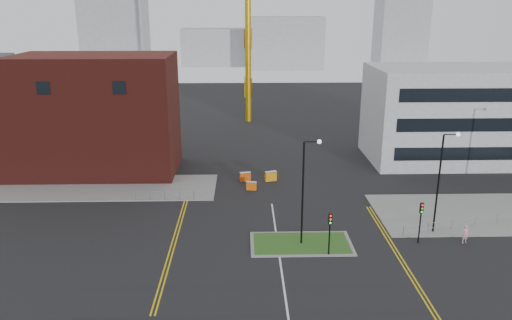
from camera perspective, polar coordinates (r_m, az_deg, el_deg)
The scene contains 26 objects.
ground at distance 35.95m, azimuth 3.37°, elevation -15.37°, with size 200.00×200.00×0.00m, color black.
pavement_left at distance 58.22m, azimuth -18.56°, elevation -3.04°, with size 28.00×8.00×0.12m, color slate.
pavement_right at distance 54.19m, azimuth 26.04°, elevation -5.45°, with size 24.00×10.00×0.12m, color slate.
island_kerb at distance 43.04m, azimuth 5.19°, elevation -9.50°, with size 8.60×4.60×0.08m, color slate.
grass_island at distance 43.03m, azimuth 5.19°, elevation -9.47°, with size 8.00×4.00×0.12m, color #254D19.
brick_building at distance 62.82m, azimuth -20.21°, elevation 4.71°, with size 24.20×10.07×14.24m.
office_block at distance 69.76m, azimuth 23.08°, elevation 4.85°, with size 25.00×12.20×12.00m.
streetlamp_island at distance 40.93m, azimuth 5.70°, elevation -2.76°, with size 1.46×0.36×9.18m.
streetlamp_right_near at distance 45.78m, azimuth 20.47°, elevation -1.61°, with size 1.46×0.36×9.18m.
traffic_light_island at distance 40.42m, azimuth 8.45°, elevation -7.49°, with size 0.28×0.33×3.65m.
traffic_light_right at distance 44.22m, azimuth 18.34°, elevation -6.00°, with size 0.28×0.33×3.65m.
railing_left at distance 52.28m, azimuth -10.39°, elevation -3.90°, with size 6.05×0.05×1.10m.
railing_right at distance 51.21m, azimuth 25.89°, elevation -5.85°, with size 19.05×5.05×1.10m.
centre_line at distance 37.64m, azimuth 3.12°, elevation -13.73°, with size 0.15×30.00×0.01m, color silver.
yellow_left_a at distance 45.01m, azimuth -9.32°, elevation -8.46°, with size 0.12×24.00×0.01m, color gold.
yellow_left_b at distance 44.97m, azimuth -8.93°, elevation -8.46°, with size 0.12×24.00×0.01m, color gold.
yellow_right_a at distance 42.81m, azimuth 15.68°, elevation -10.32°, with size 0.12×20.00×0.01m, color gold.
yellow_right_b at distance 42.90m, azimuth 16.07°, elevation -10.30°, with size 0.12×20.00×0.01m, color gold.
skyline_a at distance 154.92m, azimuth -15.77°, elevation 13.56°, with size 18.00×12.00×22.00m, color gray.
skyline_b at distance 161.06m, azimuth 3.22°, elevation 13.21°, with size 24.00×12.00×16.00m, color gray.
skyline_c at distance 162.43m, azimuth 16.24°, elevation 14.73°, with size 14.00×12.00×28.00m, color gray.
skyline_d at distance 170.75m, azimuth -3.24°, elevation 12.77°, with size 30.00×12.00×12.00m, color gray.
pedestrian at distance 46.29m, azimuth 22.82°, elevation -7.81°, with size 0.59×0.39×1.62m, color pink.
barrier_left at distance 54.61m, azimuth -0.53°, elevation -2.93°, with size 1.15×0.49×0.94m.
barrier_mid at distance 57.32m, azimuth -1.24°, elevation -1.87°, with size 1.31×0.68×1.05m.
barrier_right at distance 57.39m, azimuth 1.69°, elevation -1.81°, with size 1.42×0.87×1.13m.
Camera 1 is at (-2.78, -30.15, 19.38)m, focal length 35.00 mm.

